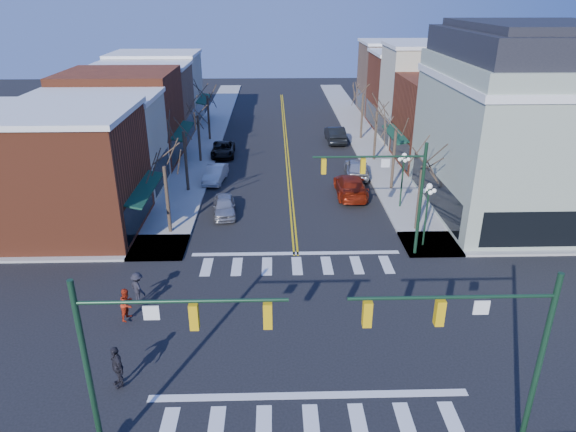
{
  "coord_description": "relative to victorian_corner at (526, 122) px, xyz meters",
  "views": [
    {
      "loc": [
        -1.29,
        -20.75,
        15.02
      ],
      "look_at": [
        -0.51,
        7.27,
        2.8
      ],
      "focal_mm": 32.0,
      "sensor_mm": 36.0,
      "label": 1
    }
  ],
  "objects": [
    {
      "name": "car_right_far",
      "position": [
        -11.1,
        19.4,
        -5.8
      ],
      "size": [
        1.96,
        5.28,
        1.72
      ],
      "primitive_type": "imported",
      "rotation": [
        0.0,
        0.0,
        3.17
      ],
      "color": "black",
      "rests_on": "ground"
    },
    {
      "name": "lamppost_midblock",
      "position": [
        -8.3,
        0.5,
        -3.7
      ],
      "size": [
        0.36,
        0.36,
        4.33
      ],
      "color": "#14331E",
      "rests_on": "ground"
    },
    {
      "name": "bldg_right_stucco",
      "position": [
        -1.0,
        19.0,
        -1.66
      ],
      "size": [
        10.0,
        7.0,
        10.0
      ],
      "primitive_type": "cube",
      "color": "#BDB69C",
      "rests_on": "ground"
    },
    {
      "name": "pedestrian_dark_a",
      "position": [
        -24.28,
        -18.41,
        -5.56
      ],
      "size": [
        1.04,
        1.16,
        1.89
      ],
      "primitive_type": "imported",
      "rotation": [
        0.0,
        0.0,
        -0.93
      ],
      "color": "black",
      "rests_on": "sidewalk_left"
    },
    {
      "name": "tree_left_d",
      "position": [
        -24.9,
        20.5,
        -4.21
      ],
      "size": [
        0.24,
        0.24,
        4.9
      ],
      "primitive_type": "cylinder",
      "color": "#382B21",
      "rests_on": "ground"
    },
    {
      "name": "bldg_right_brick_a",
      "position": [
        -1.0,
        11.25,
        -2.66
      ],
      "size": [
        10.0,
        8.5,
        8.0
      ],
      "primitive_type": "cube",
      "color": "maroon",
      "rests_on": "ground"
    },
    {
      "name": "bldg_left_stucco_b",
      "position": [
        -32.0,
        29.0,
        -2.56
      ],
      "size": [
        10.0,
        8.0,
        8.2
      ],
      "primitive_type": "cube",
      "color": "#BDB69C",
      "rests_on": "ground"
    },
    {
      "name": "traffic_mast_near_left",
      "position": [
        -22.05,
        -21.9,
        -1.95
      ],
      "size": [
        6.6,
        0.28,
        7.2
      ],
      "color": "#14331E",
      "rests_on": "ground"
    },
    {
      "name": "tree_left_a",
      "position": [
        -24.9,
        -3.5,
        -4.28
      ],
      "size": [
        0.24,
        0.24,
        4.76
      ],
      "primitive_type": "cylinder",
      "color": "#382B21",
      "rests_on": "ground"
    },
    {
      "name": "tree_right_a",
      "position": [
        -8.1,
        -3.5,
        -4.35
      ],
      "size": [
        0.24,
        0.24,
        4.62
      ],
      "primitive_type": "cylinder",
      "color": "#382B21",
      "rests_on": "ground"
    },
    {
      "name": "car_left_near",
      "position": [
        -21.5,
        -0.41,
        -5.97
      ],
      "size": [
        2.04,
        4.17,
        1.37
      ],
      "primitive_type": "imported",
      "rotation": [
        0.0,
        0.0,
        0.11
      ],
      "color": "#A6A5A9",
      "rests_on": "ground"
    },
    {
      "name": "victorian_corner",
      "position": [
        0.0,
        0.0,
        0.0
      ],
      "size": [
        12.25,
        14.25,
        13.3
      ],
      "color": "#98A58F",
      "rests_on": "ground"
    },
    {
      "name": "tree_right_d",
      "position": [
        -8.1,
        20.5,
        -4.17
      ],
      "size": [
        0.24,
        0.24,
        4.97
      ],
      "primitive_type": "cylinder",
      "color": "#382B21",
      "rests_on": "ground"
    },
    {
      "name": "bldg_left_tan",
      "position": [
        -32.0,
        21.25,
        -2.76
      ],
      "size": [
        10.0,
        7.5,
        7.8
      ],
      "primitive_type": "cube",
      "color": "#8B664C",
      "rests_on": "ground"
    },
    {
      "name": "ground",
      "position": [
        -16.5,
        -14.5,
        -6.66
      ],
      "size": [
        160.0,
        160.0,
        0.0
      ],
      "primitive_type": "plane",
      "color": "black",
      "rests_on": "ground"
    },
    {
      "name": "car_right_mid",
      "position": [
        -10.51,
        7.86,
        -5.83
      ],
      "size": [
        2.22,
        4.95,
        1.65
      ],
      "primitive_type": "imported",
      "rotation": [
        0.0,
        0.0,
        3.09
      ],
      "color": "#B6B6BB",
      "rests_on": "ground"
    },
    {
      "name": "pedestrian_dark_b",
      "position": [
        -24.95,
        -12.15,
        -5.66
      ],
      "size": [
        1.22,
        1.21,
        1.69
      ],
      "primitive_type": "imported",
      "rotation": [
        0.0,
        0.0,
        2.38
      ],
      "color": "black",
      "rests_on": "sidewalk_left"
    },
    {
      "name": "bldg_left_brick_a",
      "position": [
        -32.0,
        -2.75,
        -2.66
      ],
      "size": [
        10.0,
        8.5,
        8.0
      ],
      "primitive_type": "cube",
      "color": "maroon",
      "rests_on": "ground"
    },
    {
      "name": "sidewalk_left",
      "position": [
        -25.25,
        5.5,
        -6.58
      ],
      "size": [
        3.5,
        70.0,
        0.15
      ],
      "primitive_type": "cube",
      "color": "#9E9B93",
      "rests_on": "ground"
    },
    {
      "name": "tree_right_b",
      "position": [
        -8.1,
        4.5,
        -4.07
      ],
      "size": [
        0.24,
        0.24,
        5.18
      ],
      "primitive_type": "cylinder",
      "color": "#382B21",
      "rests_on": "ground"
    },
    {
      "name": "tree_right_c",
      "position": [
        -8.1,
        12.5,
        -4.24
      ],
      "size": [
        0.24,
        0.24,
        4.83
      ],
      "primitive_type": "cylinder",
      "color": "#382B21",
      "rests_on": "ground"
    },
    {
      "name": "traffic_mast_far_right",
      "position": [
        -10.95,
        -7.1,
        -1.95
      ],
      "size": [
        6.6,
        0.28,
        7.2
      ],
      "color": "#14331E",
      "rests_on": "ground"
    },
    {
      "name": "tree_left_c",
      "position": [
        -24.9,
        12.5,
        -4.38
      ],
      "size": [
        0.24,
        0.24,
        4.55
      ],
      "primitive_type": "cylinder",
      "color": "#382B21",
      "rests_on": "ground"
    },
    {
      "name": "sidewalk_right",
      "position": [
        -7.75,
        5.5,
        -6.58
      ],
      "size": [
        3.5,
        70.0,
        0.15
      ],
      "primitive_type": "cube",
      "color": "#9E9B93",
      "rests_on": "ground"
    },
    {
      "name": "car_right_near",
      "position": [
        -11.7,
        3.21,
        -5.82
      ],
      "size": [
        2.42,
        5.77,
        1.67
      ],
      "primitive_type": "imported",
      "rotation": [
        0.0,
        0.0,
        3.13
      ],
      "color": "maroon",
      "rests_on": "ground"
    },
    {
      "name": "bldg_right_brick_b",
      "position": [
        -1.0,
        26.5,
        -2.41
      ],
      "size": [
        10.0,
        8.0,
        8.5
      ],
      "primitive_type": "cube",
      "color": "maroon",
      "rests_on": "ground"
    },
    {
      "name": "car_left_far",
      "position": [
        -22.9,
        14.53,
        -5.99
      ],
      "size": [
        2.34,
        4.87,
        1.34
      ],
      "primitive_type": "imported",
      "rotation": [
        0.0,
        0.0,
        0.03
      ],
      "color": "black",
      "rests_on": "ground"
    },
    {
      "name": "tree_left_b",
      "position": [
        -24.9,
        4.5,
        -4.14
      ],
      "size": [
        0.24,
        0.24,
        5.04
      ],
      "primitive_type": "cylinder",
      "color": "#382B21",
      "rests_on": "ground"
    },
    {
      "name": "car_left_mid",
      "position": [
        -22.9,
        6.87,
        -5.96
      ],
      "size": [
        1.99,
        4.38,
        1.39
      ],
      "primitive_type": "imported",
      "rotation": [
        0.0,
        0.0,
        -0.12
      ],
      "color": "silver",
      "rests_on": "ground"
    },
    {
      "name": "pedestrian_red_b",
      "position": [
        -25.1,
        -13.69,
        -5.66
      ],
      "size": [
        0.85,
        0.97,
        1.69
      ],
      "primitive_type": "imported",
      "rotation": [
        0.0,
        0.0,
        1.28
      ],
      "color": "#AB2712",
      "rests_on": "sidewalk_left"
    },
    {
      "name": "bldg_left_brick_b",
      "position": [
        -32.0,
        13.0,
        -2.41
      ],
      "size": [
        10.0,
        9.0,
        8.5
      ],
      "primitive_type": "cube",
      "color": "maroon",
      "rests_on": "ground"
    },
    {
      "name": "traffic_mast_near_right",
      "position": [
        -10.95,
        -21.9,
        -1.95
      ],
      "size": [
        6.6,
        0.28,
        7.2
      ],
      "color": "#14331E",
      "rests_on": "ground"
    },
    {
      "name": "bldg_right_tan",
      "position": [
        -1.0,
        34.5,
        -2.16
      ],
      "size": [
        10.0,
        8.0,
        9.0
      ],
      "primitive_type": "cube",
      "color": "#8B664C",
      "rests_on": "ground"
    },
    {
      "name": "lamppost_corner",
      "position": [
        -8.3,
        -6.0,
        -3.7
      ],
      "size": [
        0.36,
        0.36,
        4.33
      ],
      "color": "#14331E",
      "rests_on": "ground"
    },
    {
      "name": "bldg_left_stucco_a",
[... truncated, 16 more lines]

